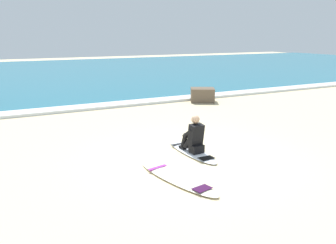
{
  "coord_description": "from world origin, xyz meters",
  "views": [
    {
      "loc": [
        -4.28,
        -6.87,
        2.95
      ],
      "look_at": [
        0.06,
        1.63,
        0.55
      ],
      "focal_mm": 37.37,
      "sensor_mm": 36.0,
      "label": 1
    }
  ],
  "objects_px": {
    "surfboard_spare_near": "(177,178)",
    "shoreline_rock": "(202,95)",
    "surfboard_main": "(191,151)",
    "surfer_seated": "(194,137)"
  },
  "relations": [
    {
      "from": "surfboard_spare_near",
      "to": "shoreline_rock",
      "type": "height_order",
      "value": "shoreline_rock"
    },
    {
      "from": "surfboard_spare_near",
      "to": "surfboard_main",
      "type": "bearing_deg",
      "value": 49.23
    },
    {
      "from": "surfboard_main",
      "to": "shoreline_rock",
      "type": "distance_m",
      "value": 7.04
    },
    {
      "from": "surfboard_spare_near",
      "to": "shoreline_rock",
      "type": "bearing_deg",
      "value": 54.02
    },
    {
      "from": "surfboard_main",
      "to": "surfboard_spare_near",
      "type": "height_order",
      "value": "same"
    },
    {
      "from": "surfboard_spare_near",
      "to": "shoreline_rock",
      "type": "distance_m",
      "value": 8.8
    },
    {
      "from": "surfboard_main",
      "to": "shoreline_rock",
      "type": "bearing_deg",
      "value": 55.22
    },
    {
      "from": "surfboard_main",
      "to": "shoreline_rock",
      "type": "height_order",
      "value": "shoreline_rock"
    },
    {
      "from": "surfboard_main",
      "to": "surfboard_spare_near",
      "type": "distance_m",
      "value": 1.77
    },
    {
      "from": "surfer_seated",
      "to": "surfboard_spare_near",
      "type": "bearing_deg",
      "value": -133.17
    }
  ]
}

